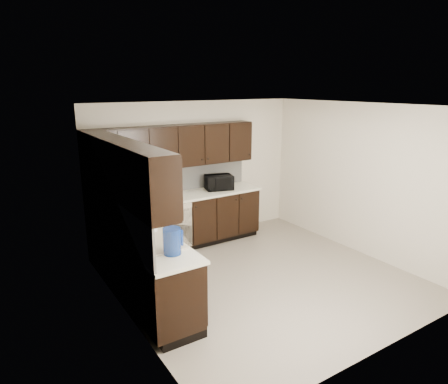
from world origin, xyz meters
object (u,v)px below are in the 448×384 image
at_px(sink, 153,247).
at_px(blue_pitcher, 172,241).
at_px(storage_bin, 125,212).
at_px(toaster_oven, 135,196).
at_px(microwave, 219,182).

distance_m(sink, blue_pitcher, 0.47).
bearing_deg(blue_pitcher, storage_bin, 112.50).
xyz_separation_m(sink, blue_pitcher, (0.05, -0.42, 0.21)).
bearing_deg(blue_pitcher, toaster_oven, 102.05).
xyz_separation_m(sink, storage_bin, (0.03, 1.08, 0.14)).
height_order(sink, storage_bin, sink).
relative_size(sink, toaster_oven, 2.19).
bearing_deg(microwave, toaster_oven, -165.44).
bearing_deg(storage_bin, toaster_oven, 58.17).
distance_m(storage_bin, blue_pitcher, 1.51).
bearing_deg(microwave, blue_pitcher, -117.57).
bearing_deg(blue_pitcher, microwave, 69.49).
distance_m(toaster_oven, storage_bin, 0.73).
height_order(microwave, blue_pitcher, blue_pitcher).
xyz_separation_m(microwave, toaster_oven, (-1.56, 0.00, -0.01)).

